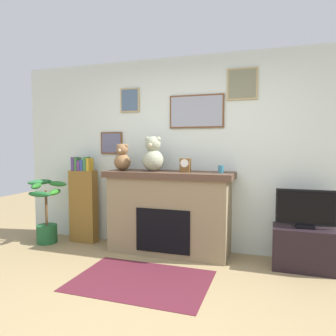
{
  "coord_description": "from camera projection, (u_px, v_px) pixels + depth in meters",
  "views": [
    {
      "loc": [
        1.08,
        -2.23,
        1.42
      ],
      "look_at": [
        -0.23,
        1.68,
        1.12
      ],
      "focal_mm": 34.04,
      "sensor_mm": 36.0,
      "label": 1
    }
  ],
  "objects": [
    {
      "name": "ground_plane",
      "position": [
        129.0,
        322.0,
        2.56
      ],
      "size": [
        12.0,
        12.0,
        0.0
      ],
      "primitive_type": "plane",
      "color": "#967F56"
    },
    {
      "name": "back_wall",
      "position": [
        191.0,
        153.0,
        4.35
      ],
      "size": [
        5.2,
        0.15,
        2.6
      ],
      "color": "silver",
      "rests_on": "ground_plane"
    },
    {
      "name": "fireplace",
      "position": [
        169.0,
        212.0,
        4.17
      ],
      "size": [
        1.68,
        0.57,
        1.08
      ],
      "color": "#877554",
      "rests_on": "ground_plane"
    },
    {
      "name": "bookshelf",
      "position": [
        83.0,
        203.0,
        4.65
      ],
      "size": [
        0.4,
        0.16,
        1.25
      ],
      "color": "brown",
      "rests_on": "ground_plane"
    },
    {
      "name": "potted_plant",
      "position": [
        46.0,
        215.0,
        4.61
      ],
      "size": [
        0.54,
        0.53,
        0.91
      ],
      "color": "#1E592D",
      "rests_on": "ground_plane"
    },
    {
      "name": "tv_stand",
      "position": [
        304.0,
        248.0,
        3.64
      ],
      "size": [
        0.7,
        0.4,
        0.48
      ],
      "primitive_type": "cube",
      "color": "black",
      "rests_on": "ground_plane"
    },
    {
      "name": "television",
      "position": [
        306.0,
        209.0,
        3.6
      ],
      "size": [
        0.64,
        0.14,
        0.44
      ],
      "color": "black",
      "rests_on": "tv_stand"
    },
    {
      "name": "area_rug",
      "position": [
        141.0,
        280.0,
        3.33
      ],
      "size": [
        1.42,
        0.99,
        0.01
      ],
      "primitive_type": "cube",
      "color": "#521B27",
      "rests_on": "ground_plane"
    },
    {
      "name": "candle_jar",
      "position": [
        221.0,
        169.0,
        3.9
      ],
      "size": [
        0.07,
        0.07,
        0.1
      ],
      "primitive_type": "cylinder",
      "color": "teal",
      "rests_on": "fireplace"
    },
    {
      "name": "mantel_clock",
      "position": [
        185.0,
        165.0,
        4.04
      ],
      "size": [
        0.13,
        0.1,
        0.17
      ],
      "color": "brown",
      "rests_on": "fireplace"
    },
    {
      "name": "teddy_bear_brown",
      "position": [
        122.0,
        158.0,
        4.32
      ],
      "size": [
        0.23,
        0.23,
        0.36
      ],
      "color": "brown",
      "rests_on": "fireplace"
    },
    {
      "name": "teddy_bear_grey",
      "position": [
        153.0,
        155.0,
        4.17
      ],
      "size": [
        0.28,
        0.28,
        0.46
      ],
      "color": "#979D80",
      "rests_on": "fireplace"
    }
  ]
}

